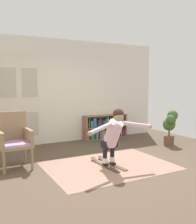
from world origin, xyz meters
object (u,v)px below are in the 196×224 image
object	(u,v)px
wicker_chair	(14,138)
bookshelf	(105,128)
person_skier	(114,133)
skis_pair	(108,164)
potted_plant	(170,125)

from	to	relation	value
wicker_chair	bookshelf	bearing A→B (deg)	27.46
bookshelf	person_skier	distance (m)	2.84
skis_pair	wicker_chair	bearing A→B (deg)	155.27
bookshelf	potted_plant	xyz separation A→B (m)	(1.18, -1.53, 0.22)
person_skier	bookshelf	bearing A→B (deg)	63.59
bookshelf	skis_pair	size ratio (longest dim) A/B	1.45
potted_plant	skis_pair	world-z (taller)	potted_plant
wicker_chair	skis_pair	world-z (taller)	wicker_chair
skis_pair	person_skier	bearing A→B (deg)	-86.04
bookshelf	skis_pair	world-z (taller)	bookshelf
potted_plant	person_skier	xyz separation A→B (m)	(-2.44, -1.00, 0.16)
skis_pair	person_skier	world-z (taller)	person_skier
potted_plant	skis_pair	size ratio (longest dim) A/B	0.98
bookshelf	person_skier	xyz separation A→B (m)	(-1.25, -2.52, 0.38)
wicker_chair	person_skier	distance (m)	1.98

